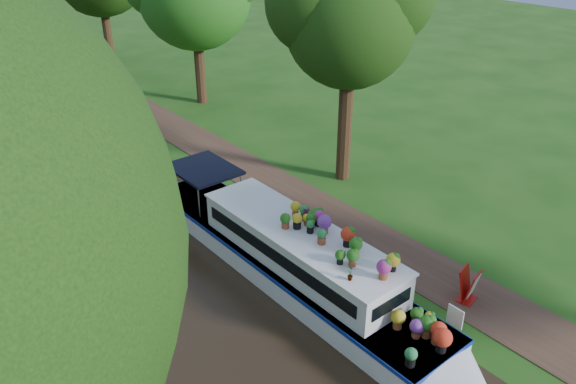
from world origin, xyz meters
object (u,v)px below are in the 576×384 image
Objects in this scene: plant_boat at (300,260)px; sandwich_board at (469,287)px; pedestrian_pink at (74,67)px; second_boat at (100,125)px; pedestrian_dark at (113,74)px.

plant_boat is 4.86m from sandwich_board.
pedestrian_pink is at bearing 77.65° from sandwich_board.
pedestrian_pink is (-0.43, 28.48, 0.43)m from sandwich_board.
sandwich_board is (2.85, -18.93, -0.02)m from second_boat.
second_boat is 3.63× the size of pedestrian_dark.
plant_boat is 22.00m from pedestrian_dark.
second_boat is at bearing 88.78° from plant_boat.
sandwich_board is at bearing -49.01° from plant_boat.
pedestrian_dark is at bearing 79.82° from plant_boat.
pedestrian_dark reaches higher than second_boat.
sandwich_board is at bearing -90.36° from pedestrian_dark.
sandwich_board is 0.54× the size of pedestrian_dark.
sandwich_board is at bearing -70.01° from second_boat.
pedestrian_pink reaches higher than second_boat.
plant_boat is 13.49× the size of sandwich_board.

